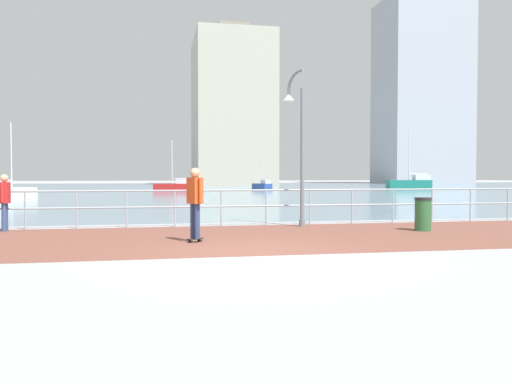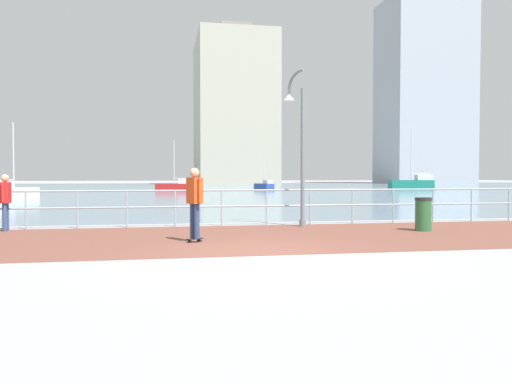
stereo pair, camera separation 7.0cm
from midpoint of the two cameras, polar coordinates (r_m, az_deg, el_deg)
name	(u,v)px [view 2 (the right image)]	position (r m, az deg, el deg)	size (l,w,h in m)	color
ground	(181,191)	(50.04, -8.38, 0.07)	(220.00, 220.00, 0.00)	#9E9EA3
brick_paving	(235,237)	(12.63, -2.17, -5.11)	(28.00, 5.92, 0.01)	brown
harbor_water	(178,189)	(60.42, -8.74, 0.37)	(180.00, 88.00, 0.00)	#6B899E
waterfront_railing	(222,201)	(15.50, -3.75, -0.99)	(25.25, 0.06, 1.11)	#9EADB7
lamppost	(298,140)	(15.51, 4.88, 5.86)	(0.58, 0.72, 4.74)	slate
skateboarder	(195,198)	(11.75, -6.73, -0.62)	(0.40, 0.52, 1.71)	black
bystander	(5,198)	(15.62, -26.18, -0.61)	(0.24, 0.55, 1.57)	#384C7A
trash_bin	(423,214)	(14.84, 18.37, -2.36)	(0.46, 0.46, 0.93)	#2D6638
sailboat_yellow	(13,192)	(36.10, -25.58, -0.02)	(2.51, 3.64, 4.95)	white
sailboat_ivory	(264,186)	(55.82, 0.98, 0.70)	(1.77, 3.27, 4.39)	#284799
sailboat_teal	(175,187)	(49.70, -8.97, 0.60)	(3.65, 1.60, 4.95)	#B21E1E
sailboat_gray	(413,183)	(60.05, 17.18, 0.92)	(4.99, 2.04, 6.81)	#197266
tower_beige	(424,92)	(107.96, 18.34, 10.60)	(16.23, 12.31, 37.96)	#A3A8B2
tower_slate	(234,111)	(87.26, -2.48, 9.03)	(12.58, 17.21, 26.57)	#B2AD99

